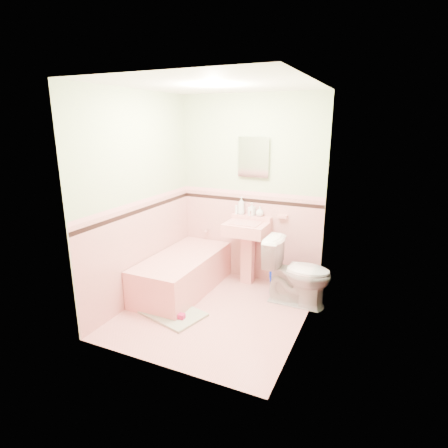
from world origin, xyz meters
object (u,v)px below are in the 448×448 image
at_px(sink, 246,254).
at_px(soap_bottle_mid, 252,209).
at_px(soap_bottle_right, 260,211).
at_px(soap_bottle_left, 241,206).
at_px(shoe, 179,316).
at_px(bathtub, 183,274).
at_px(toilet, 298,272).
at_px(bucket, 278,283).
at_px(medicine_cabinet, 254,157).

relative_size(sink, soap_bottle_mid, 4.97).
bearing_deg(soap_bottle_right, soap_bottle_mid, 180.00).
bearing_deg(soap_bottle_left, soap_bottle_mid, 0.00).
bearing_deg(shoe, sink, 72.43).
bearing_deg(bathtub, soap_bottle_right, 41.82).
distance_m(soap_bottle_mid, shoe, 1.72).
height_order(bathtub, sink, sink).
relative_size(sink, soap_bottle_right, 6.46).
bearing_deg(soap_bottle_mid, sink, -90.03).
xyz_separation_m(sink, soap_bottle_left, (-0.15, 0.18, 0.61)).
height_order(toilet, bucket, toilet).
xyz_separation_m(sink, medicine_cabinet, (0.00, 0.21, 1.27)).
bearing_deg(soap_bottle_mid, medicine_cabinet, 90.19).
bearing_deg(soap_bottle_mid, bucket, -25.85).
xyz_separation_m(soap_bottle_left, soap_bottle_mid, (0.15, 0.00, -0.03)).
distance_m(soap_bottle_right, bucket, 0.97).
xyz_separation_m(medicine_cabinet, toilet, (0.76, -0.47, -1.30)).
xyz_separation_m(soap_bottle_left, toilet, (0.91, -0.44, -0.64)).
height_order(bathtub, medicine_cabinet, medicine_cabinet).
bearing_deg(bucket, soap_bottle_mid, 154.15).
bearing_deg(soap_bottle_mid, bathtub, -133.77).
height_order(bathtub, toilet, toilet).
height_order(bathtub, soap_bottle_left, soap_bottle_left).
height_order(sink, soap_bottle_mid, soap_bottle_mid).
xyz_separation_m(bathtub, shoe, (0.35, -0.68, -0.17)).
distance_m(bathtub, toilet, 1.48).
relative_size(bathtub, soap_bottle_mid, 8.61).
bearing_deg(shoe, medicine_cabinet, 74.60).
bearing_deg(bathtub, medicine_cabinet, 47.42).
relative_size(medicine_cabinet, toilet, 0.59).
distance_m(sink, toilet, 0.80).
bearing_deg(bathtub, sink, 37.93).
height_order(soap_bottle_right, bucket, soap_bottle_right).
relative_size(sink, shoe, 6.17).
distance_m(medicine_cabinet, soap_bottle_left, 0.67).
bearing_deg(shoe, soap_bottle_right, 70.00).
bearing_deg(soap_bottle_right, shoe, -107.72).
distance_m(soap_bottle_left, soap_bottle_right, 0.27).
bearing_deg(sink, bucket, -5.99).
bearing_deg(sink, soap_bottle_right, 57.78).
bearing_deg(soap_bottle_left, sink, -49.79).
height_order(soap_bottle_mid, soap_bottle_right, soap_bottle_mid).
distance_m(bathtub, medicine_cabinet, 1.78).
height_order(medicine_cabinet, soap_bottle_right, medicine_cabinet).
xyz_separation_m(soap_bottle_mid, toilet, (0.76, -0.44, -0.61)).
xyz_separation_m(soap_bottle_left, soap_bottle_right, (0.27, 0.00, -0.05)).
bearing_deg(bathtub, bucket, 22.59).
bearing_deg(soap_bottle_left, soap_bottle_right, 0.00).
bearing_deg(toilet, medicine_cabinet, 59.02).
xyz_separation_m(medicine_cabinet, soap_bottle_mid, (0.00, -0.03, -0.69)).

